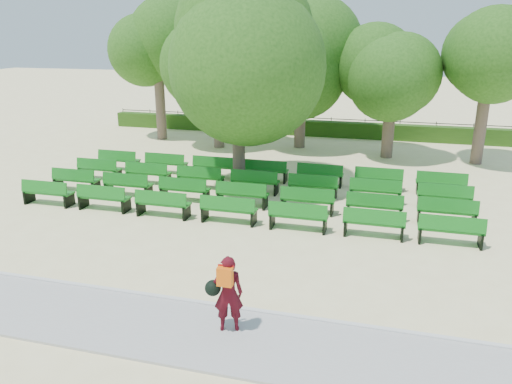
# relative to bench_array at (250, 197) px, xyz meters

# --- Properties ---
(ground) EXTENTS (120.00, 120.00, 0.00)m
(ground) POSITION_rel_bench_array_xyz_m (0.40, -1.41, -0.10)
(ground) COLOR #F4E3A1
(paving) EXTENTS (30.00, 2.20, 0.06)m
(paving) POSITION_rel_bench_array_xyz_m (0.40, -8.81, -0.07)
(paving) COLOR #ABA9A6
(paving) RESTS_ON ground
(curb) EXTENTS (30.00, 0.12, 0.10)m
(curb) POSITION_rel_bench_array_xyz_m (0.40, -7.66, -0.05)
(curb) COLOR silver
(curb) RESTS_ON ground
(hedge) EXTENTS (26.00, 0.70, 0.90)m
(hedge) POSITION_rel_bench_array_xyz_m (0.40, 12.59, 0.35)
(hedge) COLOR #264B13
(hedge) RESTS_ON ground
(fence) EXTENTS (26.00, 0.10, 1.02)m
(fence) POSITION_rel_bench_array_xyz_m (0.40, 12.99, -0.10)
(fence) COLOR black
(fence) RESTS_ON ground
(tree_line) EXTENTS (21.80, 6.80, 7.04)m
(tree_line) POSITION_rel_bench_array_xyz_m (0.40, 8.59, -0.10)
(tree_line) COLOR #2B5C18
(tree_line) RESTS_ON ground
(bench_array) EXTENTS (1.88, 0.66, 1.17)m
(bench_array) POSITION_rel_bench_array_xyz_m (0.00, 0.00, 0.00)
(bench_array) COLOR #13701A
(bench_array) RESTS_ON ground
(tree_among) EXTENTS (5.58, 5.58, 7.50)m
(tree_among) POSITION_rel_bench_array_xyz_m (-0.93, 1.65, 4.88)
(tree_among) COLOR brown
(tree_among) RESTS_ON ground
(person) EXTENTS (0.83, 0.57, 1.67)m
(person) POSITION_rel_bench_array_xyz_m (1.93, -8.50, 0.83)
(person) COLOR #450912
(person) RESTS_ON ground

